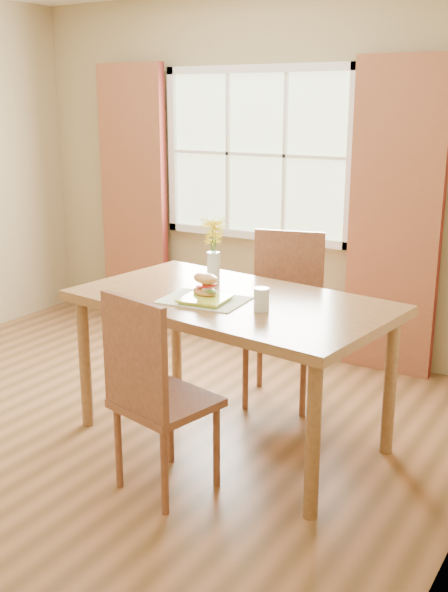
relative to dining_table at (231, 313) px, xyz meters
name	(u,v)px	position (x,y,z in m)	size (l,w,h in m)	color
room	(92,203)	(-0.74, -0.27, 0.59)	(4.24, 3.84, 2.74)	brown
window	(257,154)	(-0.74, 1.60, 0.74)	(1.62, 0.06, 1.32)	#ACC393
curtain_left	(134,197)	(-1.89, 1.51, 0.34)	(0.65, 0.08, 2.20)	maroon
curtain_right	(395,221)	(0.41, 1.51, 0.34)	(0.65, 0.08, 2.20)	maroon
dining_table	(231,313)	(0.00, 0.00, 0.00)	(1.85, 1.18, 0.85)	brown
chair_near	(152,388)	(-0.02, -0.71, -0.20)	(0.51, 0.51, 1.04)	brown
chair_far	(285,309)	(-0.02, 0.71, -0.16)	(0.56, 0.56, 1.10)	brown
placemat	(204,300)	(-0.10, -0.13, 0.09)	(0.45, 0.33, 0.01)	#B8C1A4
plate	(205,300)	(-0.08, -0.15, 0.10)	(0.24, 0.24, 0.01)	#B2C531
croissant_sandwich	(205,285)	(-0.11, -0.09, 0.17)	(0.20, 0.17, 0.13)	#D89749
water_glass	(261,300)	(0.26, -0.13, 0.15)	(0.08, 0.08, 0.12)	silver
flower_vase	(214,243)	(-0.25, 0.21, 0.33)	(0.16, 0.16, 0.39)	silver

